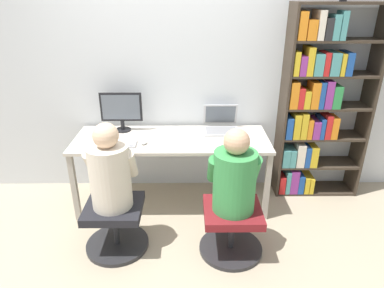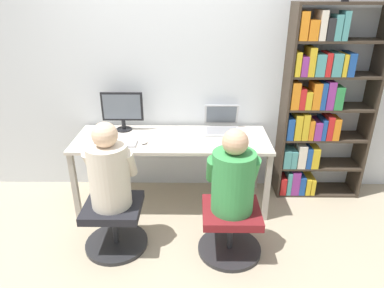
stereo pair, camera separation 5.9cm
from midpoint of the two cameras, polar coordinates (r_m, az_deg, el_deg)
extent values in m
plane|color=tan|center=(3.45, -2.96, -12.62)|extent=(14.00, 14.00, 0.00)
cube|color=silver|center=(3.60, -2.69, 11.84)|extent=(10.00, 0.05, 2.60)
cube|color=beige|center=(3.39, -2.88, 0.77)|extent=(1.91, 0.69, 0.03)
cube|color=#ADA497|center=(3.47, -18.46, -6.80)|extent=(0.05, 0.05, 0.71)
cube|color=#ADA497|center=(3.36, 12.89, -7.18)|extent=(0.05, 0.05, 0.71)
cube|color=#ADA497|center=(3.97, -15.84, -2.35)|extent=(0.05, 0.05, 0.71)
cube|color=#ADA497|center=(3.88, 11.17, -2.54)|extent=(0.05, 0.05, 0.71)
cylinder|color=black|center=(3.64, -10.79, 2.42)|extent=(0.16, 0.16, 0.01)
cylinder|color=black|center=(3.62, -10.86, 3.21)|extent=(0.04, 0.04, 0.09)
cube|color=black|center=(3.56, -11.10, 6.15)|extent=(0.42, 0.02, 0.30)
cube|color=slate|center=(3.54, -11.14, 6.09)|extent=(0.38, 0.01, 0.25)
cube|color=#B7B7BC|center=(3.52, 5.51, 2.07)|extent=(0.36, 0.25, 0.02)
cube|color=gray|center=(3.52, 5.52, 2.24)|extent=(0.31, 0.20, 0.00)
cube|color=#B7B7BC|center=(3.64, 5.38, 4.94)|extent=(0.36, 0.10, 0.24)
cube|color=slate|center=(3.63, 5.39, 4.88)|extent=(0.31, 0.08, 0.20)
cube|color=#B2B2B7|center=(3.31, -12.38, 0.10)|extent=(0.43, 0.17, 0.02)
cube|color=#97979C|center=(3.30, -12.40, 0.31)|extent=(0.39, 0.13, 0.00)
ellipsoid|color=silver|center=(3.28, -7.51, 0.40)|extent=(0.06, 0.09, 0.04)
cylinder|color=#262628|center=(3.23, -11.88, -15.83)|extent=(0.54, 0.54, 0.04)
cylinder|color=#262628|center=(3.12, -12.17, -13.28)|extent=(0.05, 0.05, 0.33)
cube|color=black|center=(3.00, -12.50, -10.27)|extent=(0.47, 0.44, 0.07)
cylinder|color=#262628|center=(3.13, 6.78, -16.90)|extent=(0.54, 0.54, 0.04)
cylinder|color=#262628|center=(3.02, 6.96, -14.30)|extent=(0.05, 0.05, 0.33)
cube|color=maroon|center=(2.90, 7.15, -11.24)|extent=(0.47, 0.44, 0.07)
cylinder|color=beige|center=(2.85, -13.04, -5.22)|extent=(0.33, 0.33, 0.54)
sphere|color=beige|center=(2.69, -13.75, 1.47)|extent=(0.20, 0.20, 0.20)
cylinder|color=beige|center=(2.92, -15.85, -3.05)|extent=(0.09, 0.23, 0.30)
cylinder|color=beige|center=(2.84, -9.77, -3.16)|extent=(0.09, 0.23, 0.30)
cylinder|color=#388C47|center=(2.74, 7.46, -6.29)|extent=(0.34, 0.34, 0.51)
sphere|color=tan|center=(2.58, 7.87, 0.33)|extent=(0.20, 0.20, 0.20)
cylinder|color=#388C47|center=(2.75, 4.02, -4.21)|extent=(0.10, 0.23, 0.29)
cylinder|color=#388C47|center=(2.79, 10.70, -4.18)|extent=(0.10, 0.23, 0.29)
cube|color=#382D23|center=(3.62, 15.60, 5.98)|extent=(0.02, 0.30, 1.98)
cube|color=#382D23|center=(3.94, 27.88, 5.45)|extent=(0.02, 0.30, 1.98)
cube|color=#382D23|center=(4.15, 19.91, -7.16)|extent=(0.84, 0.29, 0.02)
cube|color=#382D23|center=(3.99, 20.56, -3.15)|extent=(0.84, 0.29, 0.02)
cube|color=#382D23|center=(3.86, 21.26, 1.16)|extent=(0.84, 0.29, 0.02)
cube|color=#382D23|center=(3.76, 22.00, 5.74)|extent=(0.84, 0.29, 0.02)
cube|color=#382D23|center=(3.68, 22.79, 10.54)|extent=(0.84, 0.29, 0.02)
cube|color=#382D23|center=(3.63, 23.64, 15.52)|extent=(0.84, 0.29, 0.02)
cube|color=#382D23|center=(3.60, 24.55, 20.61)|extent=(0.84, 0.29, 0.02)
cube|color=red|center=(3.94, 15.16, -6.38)|extent=(0.06, 0.18, 0.20)
cube|color=teal|center=(3.97, 15.96, -5.69)|extent=(0.05, 0.25, 0.26)
cube|color=#8C338C|center=(3.95, 17.06, -5.91)|extent=(0.09, 0.17, 0.27)
cube|color=#1E4C9E|center=(3.99, 18.06, -6.26)|extent=(0.06, 0.17, 0.21)
cube|color=gold|center=(4.03, 18.81, -6.12)|extent=(0.05, 0.23, 0.19)
cube|color=gold|center=(4.06, 19.52, -6.14)|extent=(0.04, 0.24, 0.18)
cube|color=teal|center=(3.80, 15.71, -1.98)|extent=(0.08, 0.22, 0.20)
cube|color=teal|center=(3.81, 16.79, -2.10)|extent=(0.06, 0.19, 0.19)
cube|color=silver|center=(3.81, 18.06, -1.75)|extent=(0.08, 0.17, 0.25)
cube|color=#1E4C9E|center=(3.86, 19.01, -1.82)|extent=(0.05, 0.21, 0.22)
cube|color=gold|center=(3.87, 19.98, -1.86)|extent=(0.08, 0.19, 0.22)
cube|color=#1E4C9E|center=(3.67, 16.22, 2.79)|extent=(0.07, 0.22, 0.22)
cube|color=gold|center=(3.68, 17.43, 2.99)|extent=(0.07, 0.20, 0.26)
cube|color=gold|center=(3.70, 18.51, 3.04)|extent=(0.06, 0.20, 0.27)
cube|color=orange|center=(3.72, 19.39, 2.49)|extent=(0.05, 0.18, 0.21)
cube|color=#8C338C|center=(3.78, 20.18, 2.52)|extent=(0.07, 0.26, 0.18)
cube|color=#1E4C9E|center=(3.78, 21.15, 2.63)|extent=(0.04, 0.23, 0.21)
cube|color=red|center=(3.79, 22.00, 2.84)|extent=(0.06, 0.22, 0.25)
cube|color=orange|center=(3.81, 22.97, 2.59)|extent=(0.07, 0.20, 0.23)
cube|color=orange|center=(3.57, 16.95, 7.98)|extent=(0.08, 0.23, 0.26)
cube|color=red|center=(3.58, 18.10, 7.36)|extent=(0.06, 0.18, 0.20)
cube|color=gold|center=(3.63, 18.82, 7.27)|extent=(0.06, 0.26, 0.17)
cube|color=orange|center=(3.62, 20.17, 7.73)|extent=(0.08, 0.20, 0.26)
cube|color=#1E4C9E|center=(3.64, 21.16, 7.70)|extent=(0.05, 0.20, 0.26)
cube|color=#8C338C|center=(3.66, 22.23, 7.67)|extent=(0.07, 0.18, 0.27)
cube|color=#2D8C47|center=(3.69, 23.37, 7.21)|extent=(0.08, 0.18, 0.22)
cube|color=gold|center=(3.50, 17.35, 12.79)|extent=(0.05, 0.22, 0.22)
cube|color=#8C338C|center=(3.53, 18.27, 12.42)|extent=(0.06, 0.25, 0.18)
cube|color=gold|center=(3.53, 19.42, 12.95)|extent=(0.06, 0.22, 0.26)
cube|color=teal|center=(3.57, 20.60, 12.40)|extent=(0.09, 0.24, 0.20)
cube|color=red|center=(3.58, 21.83, 12.34)|extent=(0.05, 0.20, 0.22)
cube|color=teal|center=(3.63, 22.90, 12.30)|extent=(0.09, 0.25, 0.21)
cube|color=gold|center=(3.64, 24.10, 12.07)|extent=(0.04, 0.22, 0.21)
cube|color=#1E4C9E|center=(3.67, 24.93, 12.09)|extent=(0.07, 0.24, 0.21)
cube|color=orange|center=(3.45, 18.32, 18.24)|extent=(0.07, 0.20, 0.25)
cube|color=orange|center=(3.46, 19.79, 17.48)|extent=(0.08, 0.17, 0.18)
cube|color=silver|center=(3.52, 20.98, 18.07)|extent=(0.06, 0.25, 0.26)
cube|color=#262628|center=(3.52, 22.18, 17.35)|extent=(0.07, 0.19, 0.19)
cube|color=teal|center=(3.54, 23.29, 17.45)|extent=(0.06, 0.18, 0.22)
cube|color=teal|center=(3.56, 24.36, 17.56)|extent=(0.05, 0.17, 0.25)
cube|color=black|center=(3.50, 24.62, 20.92)|extent=(0.06, 0.03, 0.02)
camera|label=1|loc=(0.03, -89.47, 0.24)|focal=32.00mm
camera|label=2|loc=(0.03, 90.53, -0.24)|focal=32.00mm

